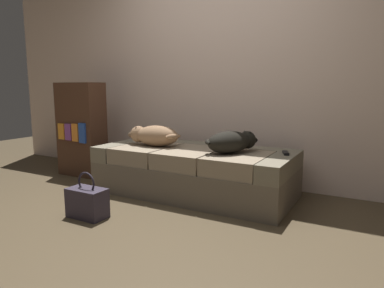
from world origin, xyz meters
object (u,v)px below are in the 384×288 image
object	(u,v)px
dog_dark	(232,142)
handbag	(87,202)
bookshelf	(81,129)
couch	(194,171)
tv_remote	(286,153)
dog_tan	(154,135)

from	to	relation	value
dog_dark	handbag	distance (m)	1.35
dog_dark	bookshelf	size ratio (longest dim) A/B	0.50
couch	tv_remote	world-z (taller)	tv_remote
dog_tan	handbag	bearing A→B (deg)	-91.10
couch	handbag	world-z (taller)	couch
couch	bookshelf	distance (m)	1.58
dog_tan	tv_remote	size ratio (longest dim) A/B	4.10
dog_dark	bookshelf	world-z (taller)	bookshelf
couch	dog_dark	xyz separation A→B (m)	(0.41, -0.04, 0.33)
dog_tan	tv_remote	bearing A→B (deg)	8.41
couch	bookshelf	bearing A→B (deg)	178.95
dog_tan	bookshelf	distance (m)	1.12
dog_tan	tv_remote	world-z (taller)	dog_tan
tv_remote	handbag	size ratio (longest dim) A/B	0.40
tv_remote	dog_tan	bearing A→B (deg)	167.22
handbag	bookshelf	size ratio (longest dim) A/B	0.34
dog_tan	couch	bearing A→B (deg)	8.54
tv_remote	handbag	bearing A→B (deg)	-160.78
dog_tan	bookshelf	xyz separation A→B (m)	(-1.11, 0.09, -0.01)
dog_dark	handbag	size ratio (longest dim) A/B	1.46
couch	tv_remote	bearing A→B (deg)	8.34
dog_dark	tv_remote	bearing A→B (deg)	20.25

